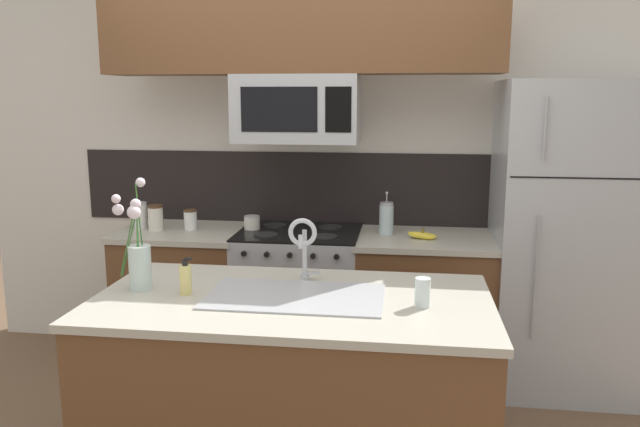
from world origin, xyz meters
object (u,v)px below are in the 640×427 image
object	(u,v)px
stove_range	(300,301)
dish_soap_bottle	(186,279)
storage_jar_medium	(156,218)
flower_vase	(138,258)
refrigerator	(571,238)
storage_jar_squat	(252,223)
sink_faucet	(303,241)
microwave	(298,109)
banana_bunch	(422,235)
drinking_glass	(423,293)
storage_jar_short	(190,219)
french_press	(386,218)
storage_jar_tall	(141,215)

from	to	relation	value
stove_range	dish_soap_bottle	world-z (taller)	dish_soap_bottle
storage_jar_medium	flower_vase	xyz separation A→B (m)	(0.42, -1.20, 0.06)
storage_jar_medium	refrigerator	bearing A→B (deg)	1.33
storage_jar_medium	storage_jar_squat	distance (m)	0.62
stove_range	sink_faucet	bearing A→B (deg)	-79.15
microwave	stove_range	bearing A→B (deg)	90.16
microwave	dish_soap_bottle	distance (m)	1.47
banana_bunch	storage_jar_medium	bearing A→B (deg)	179.32
drinking_glass	storage_jar_medium	bearing A→B (deg)	142.79
stove_range	storage_jar_short	distance (m)	0.88
storage_jar_short	sink_faucet	distance (m)	1.39
microwave	french_press	size ratio (longest dim) A/B	2.79
microwave	refrigerator	world-z (taller)	microwave
refrigerator	dish_soap_bottle	bearing A→B (deg)	-146.06
stove_range	banana_bunch	world-z (taller)	banana_bunch
banana_bunch	dish_soap_bottle	world-z (taller)	dish_soap_bottle
sink_faucet	drinking_glass	distance (m)	0.62
storage_jar_squat	storage_jar_medium	bearing A→B (deg)	-174.05
drinking_glass	banana_bunch	bearing A→B (deg)	88.64
storage_jar_short	french_press	size ratio (longest dim) A/B	0.49
stove_range	sink_faucet	world-z (taller)	sink_faucet
storage_jar_medium	flower_vase	bearing A→B (deg)	-70.80
stove_range	storage_jar_tall	world-z (taller)	storage_jar_tall
storage_jar_tall	sink_faucet	size ratio (longest dim) A/B	0.56
dish_soap_bottle	drinking_glass	distance (m)	1.02
storage_jar_medium	french_press	bearing A→B (deg)	3.89
dish_soap_bottle	storage_jar_short	bearing A→B (deg)	108.55
storage_jar_short	french_press	bearing A→B (deg)	2.05
stove_range	refrigerator	world-z (taller)	refrigerator
sink_faucet	drinking_glass	bearing A→B (deg)	-26.63
storage_jar_medium	dish_soap_bottle	distance (m)	1.39
refrigerator	storage_jar_tall	world-z (taller)	refrigerator
stove_range	dish_soap_bottle	distance (m)	1.40
french_press	drinking_glass	distance (m)	1.38
sink_faucet	french_press	bearing A→B (deg)	72.46
refrigerator	flower_vase	xyz separation A→B (m)	(-2.15, -1.26, 0.13)
sink_faucet	flower_vase	world-z (taller)	flower_vase
microwave	flower_vase	bearing A→B (deg)	-112.66
microwave	storage_jar_squat	world-z (taller)	microwave
microwave	storage_jar_short	size ratio (longest dim) A/B	5.73
storage_jar_short	sink_faucet	size ratio (longest dim) A/B	0.43
storage_jar_squat	flower_vase	bearing A→B (deg)	-98.97
french_press	dish_soap_bottle	bearing A→B (deg)	-121.67
sink_faucet	dish_soap_bottle	bearing A→B (deg)	-153.07
storage_jar_short	drinking_glass	size ratio (longest dim) A/B	1.06
french_press	stove_range	bearing A→B (deg)	-173.69
storage_jar_tall	french_press	size ratio (longest dim) A/B	0.64
stove_range	dish_soap_bottle	xyz separation A→B (m)	(-0.28, -1.28, 0.52)
refrigerator	french_press	bearing A→B (deg)	177.92
microwave	refrigerator	xyz separation A→B (m)	(1.64, 0.04, -0.76)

